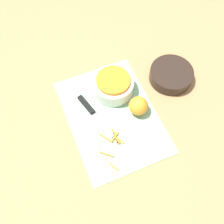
% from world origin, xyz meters
% --- Properties ---
extents(ground_plane, '(4.00, 4.00, 0.00)m').
position_xyz_m(ground_plane, '(0.00, 0.00, 0.00)').
color(ground_plane, '#9E754C').
extents(cutting_board, '(0.48, 0.34, 0.01)m').
position_xyz_m(cutting_board, '(0.00, 0.00, 0.00)').
color(cutting_board, '#84B793').
rests_on(cutting_board, ground_plane).
extents(bowl_speckled, '(0.17, 0.17, 0.08)m').
position_xyz_m(bowl_speckled, '(-0.11, 0.05, 0.04)').
color(bowl_speckled, silver).
rests_on(bowl_speckled, cutting_board).
extents(bowl_dark, '(0.18, 0.18, 0.05)m').
position_xyz_m(bowl_dark, '(-0.07, 0.30, 0.03)').
color(bowl_dark, black).
rests_on(bowl_dark, ground_plane).
extents(knife, '(0.22, 0.08, 0.02)m').
position_xyz_m(knife, '(-0.06, -0.07, 0.01)').
color(knife, black).
rests_on(knife, cutting_board).
extents(orange_left, '(0.08, 0.08, 0.08)m').
position_xyz_m(orange_left, '(0.02, 0.10, 0.04)').
color(orange_left, orange).
rests_on(orange_left, cutting_board).
extents(peel_pile, '(0.16, 0.10, 0.01)m').
position_xyz_m(peel_pile, '(0.11, -0.04, 0.01)').
color(peel_pile, orange).
rests_on(peel_pile, cutting_board).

